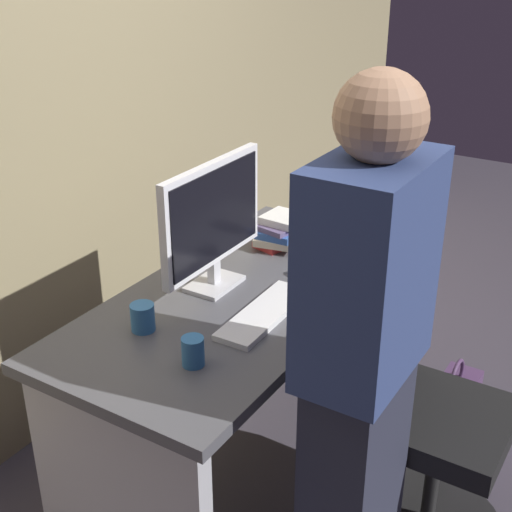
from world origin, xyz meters
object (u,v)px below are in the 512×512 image
at_px(desk, 244,348).
at_px(person_at_desk, 361,372).
at_px(keyboard, 264,313).
at_px(mouse, 303,273).
at_px(monitor, 213,219).
at_px(book_stack, 281,231).
at_px(cup_by_monitor, 143,317).
at_px(office_chair, 422,423).
at_px(cup_near_keyboard, 193,351).
at_px(cell_phone, 345,255).
at_px(handbag, 451,412).

xyz_separation_m(desk, person_at_desk, (-0.34, -0.59, 0.31)).
bearing_deg(keyboard, person_at_desk, -119.46).
xyz_separation_m(keyboard, mouse, (0.32, 0.03, 0.01)).
bearing_deg(monitor, person_at_desk, -114.80).
bearing_deg(desk, monitor, 99.15).
xyz_separation_m(person_at_desk, book_stack, (0.75, 0.68, -0.02)).
xyz_separation_m(desk, cup_by_monitor, (-0.38, 0.13, 0.28)).
xyz_separation_m(desk, book_stack, (0.41, 0.09, 0.30)).
bearing_deg(monitor, office_chair, -84.52).
bearing_deg(cup_near_keyboard, cell_phone, -3.47).
bearing_deg(monitor, cell_phone, -31.30).
xyz_separation_m(cup_near_keyboard, handbag, (1.01, -0.52, -0.67)).
bearing_deg(cup_by_monitor, office_chair, -61.04).
relative_size(cup_near_keyboard, cup_by_monitor, 1.00).
relative_size(cup_near_keyboard, handbag, 0.24).
xyz_separation_m(person_at_desk, cell_phone, (0.80, 0.42, -0.08)).
distance_m(mouse, handbag, 0.89).
distance_m(mouse, cell_phone, 0.25).
xyz_separation_m(office_chair, mouse, (0.15, 0.54, 0.35)).
bearing_deg(handbag, book_stack, 101.43).
height_order(office_chair, book_stack, office_chair).
height_order(cup_by_monitor, cell_phone, cup_by_monitor).
height_order(monitor, cell_phone, monitor).
bearing_deg(cup_near_keyboard, office_chair, -46.59).
relative_size(desk, book_stack, 6.62).
height_order(cup_by_monitor, book_stack, book_stack).
bearing_deg(cup_near_keyboard, handbag, -26.99).
height_order(keyboard, handbag, keyboard).
distance_m(desk, monitor, 0.50).
height_order(office_chair, monitor, monitor).
xyz_separation_m(mouse, cell_phone, (0.24, -0.06, -0.01)).
bearing_deg(cup_by_monitor, desk, -18.86).
distance_m(book_stack, handbag, 1.01).
bearing_deg(office_chair, mouse, 74.25).
relative_size(cup_near_keyboard, cell_phone, 0.62).
xyz_separation_m(keyboard, handbag, (0.66, -0.49, -0.63)).
distance_m(desk, office_chair, 0.67).
bearing_deg(cell_phone, cup_near_keyboard, 168.60).
bearing_deg(mouse, cup_near_keyboard, -179.96).
distance_m(cell_phone, handbag, 0.79).
distance_m(keyboard, cup_by_monitor, 0.40).
height_order(keyboard, mouse, mouse).
relative_size(cup_by_monitor, book_stack, 0.40).
distance_m(desk, handbag, 0.93).
distance_m(cup_by_monitor, book_stack, 0.79).
height_order(cup_near_keyboard, handbag, cup_near_keyboard).
height_order(monitor, book_stack, monitor).
height_order(monitor, handbag, monitor).
bearing_deg(desk, cell_phone, -21.15).
relative_size(person_at_desk, mouse, 16.39).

